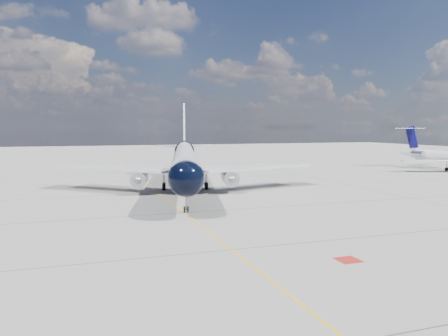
% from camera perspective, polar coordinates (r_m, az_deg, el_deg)
% --- Properties ---
extents(ground, '(320.00, 320.00, 0.00)m').
position_cam_1_polar(ground, '(66.66, -9.26, -2.63)').
color(ground, gray).
rests_on(ground, ground).
extents(taxiway_centerline, '(0.16, 160.00, 0.01)m').
position_cam_1_polar(taxiway_centerline, '(61.78, -8.49, -3.24)').
color(taxiway_centerline, '#FBAF0D').
rests_on(taxiway_centerline, ground).
extents(red_marking, '(1.60, 1.60, 0.01)m').
position_cam_1_polar(red_marking, '(32.04, 15.90, -11.48)').
color(red_marking, maroon).
rests_on(red_marking, ground).
extents(main_airliner, '(38.06, 47.03, 13.75)m').
position_cam_1_polar(main_airliner, '(64.08, -5.12, 0.94)').
color(main_airliner, black).
rests_on(main_airliner, ground).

